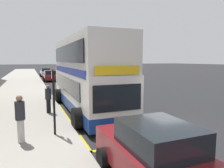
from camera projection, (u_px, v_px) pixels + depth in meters
name	position (u px, v px, depth m)	size (l,w,h in m)	color
ground_plane	(62.00, 77.00, 38.77)	(260.00, 260.00, 0.00)	black
pavement_near	(22.00, 78.00, 36.16)	(6.00, 76.00, 0.14)	gray
double_decker_bus	(86.00, 77.00, 12.97)	(3.15, 10.19, 4.40)	white
bus_bay_markings	(84.00, 109.00, 13.27)	(2.90, 12.58, 0.01)	gold
bus_stop_sign	(54.00, 96.00, 8.23)	(0.09, 0.51, 2.64)	black
parked_car_white_distant	(46.00, 72.00, 39.96)	(2.09, 4.20, 1.62)	silver
parked_car_maroon_far	(156.00, 156.00, 5.03)	(2.09, 4.20, 1.62)	maroon
parked_car_maroon_across	(50.00, 76.00, 30.92)	(2.09, 4.20, 1.62)	maroon
pedestrian_waiting_near_sign	(48.00, 98.00, 11.64)	(0.34, 0.34, 1.60)	black
pedestrian_further_back	(20.00, 117.00, 7.43)	(0.34, 0.34, 1.74)	#B7B2AD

